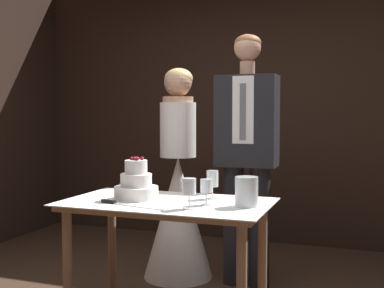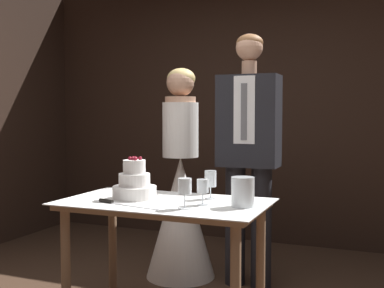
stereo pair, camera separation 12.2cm
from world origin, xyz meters
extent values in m
cube|color=black|center=(0.00, 2.38, 1.33)|extent=(4.84, 0.12, 2.66)
cylinder|color=#8E6B4C|center=(-0.51, -0.08, 0.36)|extent=(0.06, 0.06, 0.72)
cylinder|color=#8E6B4C|center=(-0.51, 0.45, 0.36)|extent=(0.06, 0.06, 0.72)
cylinder|color=#8E6B4C|center=(0.53, 0.45, 0.36)|extent=(0.06, 0.06, 0.72)
cube|color=#8E6B4C|center=(0.01, 0.19, 0.74)|extent=(1.16, 0.64, 0.03)
cube|color=white|center=(0.01, 0.19, 0.76)|extent=(1.22, 0.70, 0.01)
cylinder|color=white|center=(-0.20, 0.20, 0.80)|extent=(0.27, 0.27, 0.08)
cylinder|color=white|center=(-0.20, 0.20, 0.88)|extent=(0.19, 0.19, 0.08)
cylinder|color=white|center=(-0.20, 0.20, 0.96)|extent=(0.14, 0.14, 0.08)
sphere|color=maroon|center=(-0.19, 0.20, 1.01)|extent=(0.02, 0.02, 0.02)
sphere|color=maroon|center=(-0.17, 0.22, 1.01)|extent=(0.02, 0.02, 0.02)
sphere|color=maroon|center=(-0.20, 0.21, 1.01)|extent=(0.02, 0.02, 0.02)
sphere|color=maroon|center=(-0.21, 0.20, 1.01)|extent=(0.02, 0.02, 0.02)
sphere|color=maroon|center=(-0.23, 0.19, 1.01)|extent=(0.02, 0.02, 0.02)
sphere|color=maroon|center=(-0.21, 0.19, 1.01)|extent=(0.02, 0.02, 0.02)
sphere|color=maroon|center=(-0.18, 0.18, 1.01)|extent=(0.02, 0.02, 0.02)
cube|color=silver|center=(-0.07, -0.04, 0.76)|extent=(0.33, 0.09, 0.00)
cylinder|color=black|center=(-0.29, 0.01, 0.77)|extent=(0.10, 0.04, 0.02)
cylinder|color=silver|center=(0.21, 0.02, 0.76)|extent=(0.07, 0.07, 0.00)
cylinder|color=silver|center=(0.21, 0.02, 0.80)|extent=(0.01, 0.01, 0.08)
cylinder|color=silver|center=(0.21, 0.02, 0.89)|extent=(0.08, 0.08, 0.09)
cylinder|color=maroon|center=(0.21, 0.02, 0.86)|extent=(0.06, 0.06, 0.03)
cylinder|color=silver|center=(0.23, 0.36, 0.76)|extent=(0.07, 0.07, 0.00)
cylinder|color=silver|center=(0.23, 0.36, 0.80)|extent=(0.01, 0.01, 0.07)
cylinder|color=silver|center=(0.23, 0.36, 0.89)|extent=(0.07, 0.07, 0.10)
cylinder|color=silver|center=(0.26, 0.15, 0.76)|extent=(0.06, 0.06, 0.00)
cylinder|color=silver|center=(0.26, 0.15, 0.80)|extent=(0.01, 0.01, 0.07)
cylinder|color=silver|center=(0.26, 0.15, 0.87)|extent=(0.07, 0.07, 0.08)
cylinder|color=maroon|center=(0.26, 0.15, 0.84)|extent=(0.06, 0.06, 0.02)
cylinder|color=silver|center=(0.49, 0.19, 0.85)|extent=(0.13, 0.13, 0.17)
cylinder|color=silver|center=(0.49, 0.19, 0.80)|extent=(0.06, 0.06, 0.08)
sphere|color=#F9CC4C|center=(0.49, 0.19, 0.85)|extent=(0.02, 0.02, 0.02)
cone|color=white|center=(-0.27, 1.05, 0.47)|extent=(0.54, 0.54, 0.95)
cylinder|color=white|center=(-0.27, 1.05, 1.16)|extent=(0.28, 0.28, 0.42)
cylinder|color=tan|center=(-0.27, 1.05, 1.39)|extent=(0.24, 0.24, 0.04)
sphere|color=tan|center=(-0.27, 1.05, 1.52)|extent=(0.22, 0.22, 0.22)
ellipsoid|color=#D6B770|center=(-0.27, 1.07, 1.55)|extent=(0.22, 0.22, 0.16)
cylinder|color=black|center=(0.18, 1.05, 0.45)|extent=(0.15, 0.15, 0.89)
cylinder|color=black|center=(0.38, 1.05, 0.45)|extent=(0.15, 0.15, 0.89)
cube|color=black|center=(0.28, 1.05, 1.23)|extent=(0.44, 0.24, 0.67)
cube|color=white|center=(0.28, 0.93, 1.31)|extent=(0.15, 0.01, 0.48)
cube|color=slate|center=(0.28, 0.92, 1.30)|extent=(0.04, 0.01, 0.40)
cylinder|color=tan|center=(0.28, 1.05, 1.61)|extent=(0.11, 0.11, 0.10)
sphere|color=tan|center=(0.28, 1.05, 1.76)|extent=(0.20, 0.20, 0.20)
ellipsoid|color=brown|center=(0.28, 1.06, 1.80)|extent=(0.20, 0.20, 0.13)
camera|label=1|loc=(1.11, -2.41, 1.27)|focal=45.00mm
camera|label=2|loc=(1.22, -2.37, 1.27)|focal=45.00mm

